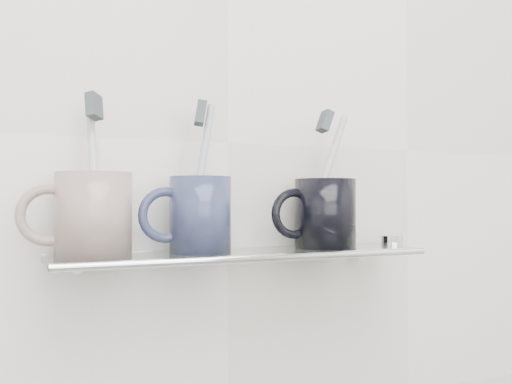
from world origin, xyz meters
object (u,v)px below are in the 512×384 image
mug_center (200,215)px  mug_right (325,213)px  mug_left (94,215)px  shelf_glass (245,254)px

mug_center → mug_right: size_ratio=1.00×
mug_center → mug_right: bearing=-15.6°
mug_left → mug_right: 0.32m
mug_center → mug_right: same height
mug_left → mug_center: mug_left is taller
shelf_glass → mug_left: (-0.19, 0.00, 0.05)m
mug_right → shelf_glass: bearing=167.9°
shelf_glass → mug_center: bearing=175.3°
mug_left → mug_center: bearing=23.4°
mug_left → mug_right: (0.32, 0.00, -0.00)m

